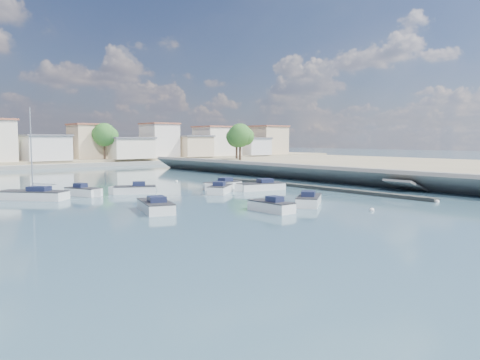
# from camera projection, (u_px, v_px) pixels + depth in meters

# --- Properties ---
(ground) EXTENTS (400.00, 400.00, 0.00)m
(ground) POSITION_uv_depth(u_px,v_px,m) (146.00, 177.00, 71.73)
(ground) COLOR #325465
(ground) RESTS_ON ground
(seawall_walkway) EXTENTS (5.00, 90.00, 1.80)m
(seawall_walkway) POSITION_uv_depth(u_px,v_px,m) (366.00, 176.00, 62.48)
(seawall_walkway) COLOR slate
(seawall_walkway) RESTS_ON ground
(seawall_embankment) EXTENTS (49.65, 90.00, 2.90)m
(seawall_embankment) POSITION_uv_depth(u_px,v_px,m) (446.00, 169.00, 76.08)
(seawall_embankment) COLOR slate
(seawall_embankment) RESTS_ON ground
(breakwater) EXTENTS (2.00, 31.02, 0.35)m
(breakwater) POSITION_uv_depth(u_px,v_px,m) (309.00, 187.00, 54.99)
(breakwater) COLOR black
(breakwater) RESTS_ON ground
(far_shore_land) EXTENTS (160.00, 40.00, 1.40)m
(far_shore_land) POSITION_uv_depth(u_px,v_px,m) (42.00, 160.00, 111.80)
(far_shore_land) COLOR gray
(far_shore_land) RESTS_ON ground
(far_shore_quay) EXTENTS (160.00, 2.50, 0.80)m
(far_shore_quay) POSITION_uv_depth(u_px,v_px,m) (74.00, 165.00, 95.62)
(far_shore_quay) COLOR slate
(far_shore_quay) RESTS_ON ground
(far_town) EXTENTS (113.01, 12.80, 8.35)m
(far_town) POSITION_uv_depth(u_px,v_px,m) (111.00, 143.00, 106.54)
(far_town) COLOR beige
(far_town) RESTS_ON far_shore_land
(shore_trees) EXTENTS (74.56, 38.32, 7.92)m
(shore_trees) POSITION_uv_depth(u_px,v_px,m) (117.00, 137.00, 98.14)
(shore_trees) COLOR #38281E
(shore_trees) RESTS_ON ground
(motorboat_a) EXTENTS (1.64, 4.51, 1.48)m
(motorboat_a) POSITION_uv_depth(u_px,v_px,m) (269.00, 207.00, 37.48)
(motorboat_a) COLOR silver
(motorboat_a) RESTS_ON ground
(motorboat_b) EXTENTS (4.54, 4.17, 1.48)m
(motorboat_b) POSITION_uv_depth(u_px,v_px,m) (221.00, 189.00, 50.45)
(motorboat_b) COLOR silver
(motorboat_b) RESTS_ON ground
(motorboat_c) EXTENTS (6.07, 3.26, 1.48)m
(motorboat_c) POSITION_uv_depth(u_px,v_px,m) (259.00, 187.00, 52.91)
(motorboat_c) COLOR silver
(motorboat_c) RESTS_ON ground
(motorboat_d) EXTENTS (5.39, 2.73, 1.48)m
(motorboat_d) POSITION_uv_depth(u_px,v_px,m) (221.00, 186.00, 54.37)
(motorboat_d) COLOR silver
(motorboat_d) RESTS_ON ground
(motorboat_e) EXTENTS (3.53, 5.90, 1.48)m
(motorboat_e) POSITION_uv_depth(u_px,v_px,m) (155.00, 206.00, 37.65)
(motorboat_e) COLOR silver
(motorboat_e) RESTS_ON ground
(motorboat_f) EXTENTS (4.73, 3.54, 1.48)m
(motorboat_f) POSITION_uv_depth(u_px,v_px,m) (132.00, 190.00, 49.46)
(motorboat_f) COLOR silver
(motorboat_f) RESTS_ON ground
(motorboat_g) EXTENTS (2.85, 4.45, 1.48)m
(motorboat_g) POSITION_uv_depth(u_px,v_px,m) (85.00, 192.00, 47.68)
(motorboat_g) COLOR silver
(motorboat_g) RESTS_ON ground
(motorboat_h) EXTENTS (4.79, 4.23, 1.48)m
(motorboat_h) POSITION_uv_depth(u_px,v_px,m) (309.00, 200.00, 41.22)
(motorboat_h) COLOR silver
(motorboat_h) RESTS_ON ground
(sailboat) EXTENTS (5.98, 6.30, 9.00)m
(sailboat) POSITION_uv_depth(u_px,v_px,m) (30.00, 195.00, 44.86)
(sailboat) COLOR silver
(sailboat) RESTS_ON ground
(mooring_buoys) EXTENTS (11.05, 33.22, 0.40)m
(mooring_buoys) POSITION_uv_depth(u_px,v_px,m) (291.00, 190.00, 52.48)
(mooring_buoys) COLOR white
(mooring_buoys) RESTS_ON ground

